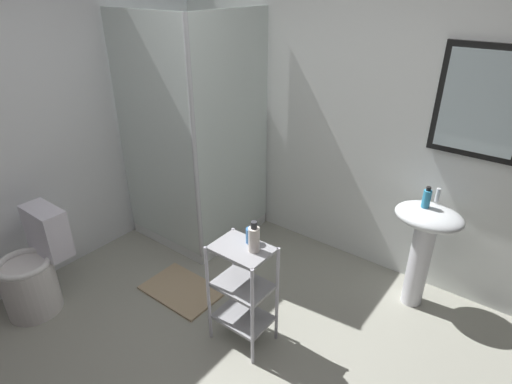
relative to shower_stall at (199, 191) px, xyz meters
name	(u,v)px	position (x,y,z in m)	size (l,w,h in m)	color
wall_back	(364,115)	(1.23, 0.62, 0.79)	(4.20, 0.14, 2.50)	white
wall_left	(3,129)	(-0.63, -1.23, 0.79)	(0.10, 4.20, 2.50)	white
shower_stall	(199,191)	(0.00, 0.00, 0.00)	(0.92, 0.92, 2.00)	white
pedestal_sink	(424,237)	(1.92, 0.29, 0.12)	(0.46, 0.37, 0.81)	white
sink_faucet	(438,195)	(1.92, 0.41, 0.40)	(0.03, 0.03, 0.10)	silver
toilet	(34,271)	(-0.26, -1.43, -0.15)	(0.37, 0.49, 0.76)	white
storage_cart	(243,287)	(1.13, -0.76, -0.03)	(0.38, 0.28, 0.74)	silver
hand_soap_bottle	(427,198)	(1.88, 0.28, 0.41)	(0.05, 0.05, 0.15)	#389ED1
lotion_bottle_white	(254,238)	(1.21, -0.74, 0.36)	(0.07, 0.07, 0.20)	white
rinse_cup	(251,236)	(1.14, -0.68, 0.32)	(0.07, 0.07, 0.10)	#3870B2
bath_mat	(182,290)	(0.45, -0.69, -0.45)	(0.60, 0.40, 0.02)	tan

